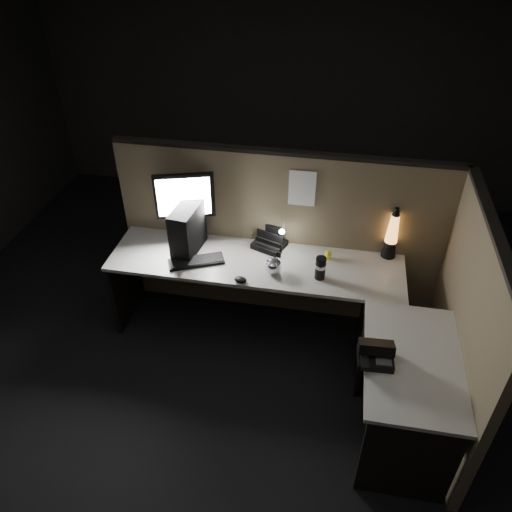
% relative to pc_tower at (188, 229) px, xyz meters
% --- Properties ---
extents(floor, '(6.00, 6.00, 0.00)m').
position_rel_pc_tower_xyz_m(floor, '(0.70, -0.67, -0.92)').
color(floor, black).
rests_on(floor, ground).
extents(room_shell, '(6.00, 6.00, 6.00)m').
position_rel_pc_tower_xyz_m(room_shell, '(0.70, -0.67, 0.70)').
color(room_shell, silver).
rests_on(room_shell, ground).
extents(partition_back, '(2.66, 0.06, 1.50)m').
position_rel_pc_tower_xyz_m(partition_back, '(0.70, 0.26, -0.17)').
color(partition_back, brown).
rests_on(partition_back, ground).
extents(partition_right, '(0.06, 1.66, 1.50)m').
position_rel_pc_tower_xyz_m(partition_right, '(2.03, -0.57, -0.17)').
color(partition_right, brown).
rests_on(partition_right, ground).
extents(desk, '(2.60, 1.60, 0.73)m').
position_rel_pc_tower_xyz_m(desk, '(0.88, -0.41, -0.34)').
color(desk, '#BBB8B0').
rests_on(desk, ground).
extents(pc_tower, '(0.21, 0.39, 0.39)m').
position_rel_pc_tower_xyz_m(pc_tower, '(0.00, 0.00, 0.00)').
color(pc_tower, black).
rests_on(pc_tower, desk).
extents(monitor, '(0.46, 0.20, 0.60)m').
position_rel_pc_tower_xyz_m(monitor, '(-0.05, 0.13, 0.17)').
color(monitor, black).
rests_on(monitor, desk).
extents(keyboard, '(0.45, 0.31, 0.02)m').
position_rel_pc_tower_xyz_m(keyboard, '(0.10, -0.16, -0.18)').
color(keyboard, black).
rests_on(keyboard, desk).
extents(mouse, '(0.11, 0.09, 0.04)m').
position_rel_pc_tower_xyz_m(mouse, '(0.49, -0.33, -0.17)').
color(mouse, black).
rests_on(mouse, desk).
extents(clip_lamp, '(0.04, 0.18, 0.23)m').
position_rel_pc_tower_xyz_m(clip_lamp, '(0.73, 0.15, -0.06)').
color(clip_lamp, white).
rests_on(clip_lamp, desk).
extents(organizer, '(0.30, 0.28, 0.18)m').
position_rel_pc_tower_xyz_m(organizer, '(0.63, 0.16, -0.15)').
color(organizer, black).
rests_on(organizer, desk).
extents(lava_lamp, '(0.12, 0.12, 0.44)m').
position_rel_pc_tower_xyz_m(lava_lamp, '(1.57, 0.20, -0.01)').
color(lava_lamp, black).
rests_on(lava_lamp, desk).
extents(travel_mug, '(0.08, 0.08, 0.18)m').
position_rel_pc_tower_xyz_m(travel_mug, '(1.06, -0.17, -0.10)').
color(travel_mug, black).
rests_on(travel_mug, desk).
extents(steel_mug, '(0.13, 0.13, 0.10)m').
position_rel_pc_tower_xyz_m(steel_mug, '(0.71, -0.17, -0.14)').
color(steel_mug, silver).
rests_on(steel_mug, desk).
extents(figurine, '(0.06, 0.06, 0.06)m').
position_rel_pc_tower_xyz_m(figurine, '(1.11, 0.07, -0.15)').
color(figurine, '#F6FF28').
rests_on(figurine, desk).
extents(pinned_paper, '(0.21, 0.00, 0.29)m').
position_rel_pc_tower_xyz_m(pinned_paper, '(0.86, 0.23, 0.32)').
color(pinned_paper, white).
rests_on(pinned_paper, partition_back).
extents(desk_phone, '(0.23, 0.24, 0.13)m').
position_rel_pc_tower_xyz_m(desk_phone, '(1.46, -0.91, -0.14)').
color(desk_phone, black).
rests_on(desk_phone, desk).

